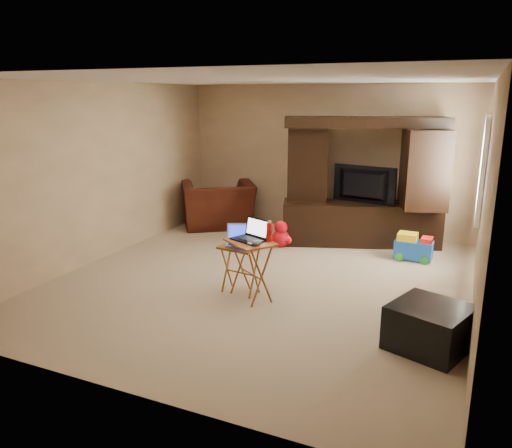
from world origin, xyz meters
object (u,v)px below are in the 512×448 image
at_px(push_toy, 414,246).
at_px(tray_table_right, 251,270).
at_px(plush_toy, 281,234).
at_px(entertainment_center, 362,182).
at_px(laptop_left, 239,235).
at_px(television, 362,185).
at_px(child_rocker, 298,223).
at_px(laptop_right, 248,230).
at_px(mouse_left, 252,248).
at_px(mouse_right, 257,243).
at_px(water_bottle, 269,232).
at_px(tray_table_left, 240,269).
at_px(ottoman, 430,327).
at_px(recliner, 218,204).

height_order(push_toy, tray_table_right, tray_table_right).
height_order(plush_toy, push_toy, plush_toy).
distance_m(entertainment_center, laptop_left, 2.76).
xyz_separation_m(television, child_rocker, (-0.96, -0.22, -0.65)).
relative_size(television, laptop_right, 2.78).
relative_size(entertainment_center, television, 2.41).
distance_m(mouse_left, mouse_right, 0.23).
bearing_deg(water_bottle, laptop_right, -165.96).
height_order(push_toy, laptop_left, laptop_left).
xyz_separation_m(laptop_left, water_bottle, (0.41, -0.05, 0.10)).
xyz_separation_m(child_rocker, water_bottle, (0.49, -2.39, 0.50)).
height_order(tray_table_left, mouse_left, mouse_left).
relative_size(entertainment_center, ottoman, 3.70).
bearing_deg(mouse_right, push_toy, 58.54).
xyz_separation_m(television, recliner, (-2.59, 0.07, -0.55)).
bearing_deg(tray_table_left, television, 78.98).
bearing_deg(mouse_left, television, 75.88).
height_order(ottoman, mouse_right, mouse_right).
distance_m(tray_table_right, mouse_left, 0.26).
bearing_deg(recliner, push_toy, 136.46).
bearing_deg(mouse_right, laptop_left, 143.86).
height_order(television, push_toy, television).
distance_m(child_rocker, mouse_right, 2.65).
bearing_deg(tray_table_right, push_toy, 89.18).
relative_size(tray_table_left, tray_table_right, 0.84).
relative_size(entertainment_center, laptop_right, 6.69).
xyz_separation_m(television, mouse_right, (-0.54, -2.80, -0.23)).
bearing_deg(tray_table_right, television, 110.21).
bearing_deg(push_toy, tray_table_right, -123.22).
bearing_deg(tray_table_left, ottoman, -5.45).
height_order(ottoman, tray_table_left, tray_table_left).
distance_m(entertainment_center, laptop_right, 2.81).
bearing_deg(push_toy, laptop_left, -128.40).
distance_m(entertainment_center, water_bottle, 2.70).
height_order(plush_toy, tray_table_left, tray_table_left).
xyz_separation_m(entertainment_center, ottoman, (1.36, -3.13, -0.79)).
height_order(child_rocker, tray_table_left, child_rocker).
relative_size(child_rocker, tray_table_left, 1.04).
height_order(child_rocker, laptop_left, laptop_left).
height_order(plush_toy, tray_table_right, tray_table_right).
bearing_deg(laptop_left, tray_table_left, -66.67).
distance_m(tray_table_left, mouse_right, 0.58).
relative_size(plush_toy, tray_table_left, 0.73).
bearing_deg(television, mouse_left, 85.53).
height_order(tray_table_left, tray_table_right, tray_table_right).
xyz_separation_m(plush_toy, ottoman, (2.45, -2.43, -0.00)).
relative_size(laptop_left, laptop_right, 0.84).
relative_size(television, tray_table_left, 1.73).
bearing_deg(child_rocker, tray_table_right, -75.21).
bearing_deg(laptop_right, laptop_left, 169.84).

